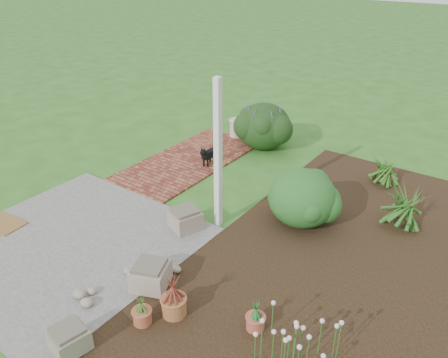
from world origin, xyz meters
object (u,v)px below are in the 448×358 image
Objects in this scene: black_dog at (208,154)px; cream_ceramic_urn at (236,128)px; stone_trough_near at (69,340)px; evergreen_shrub at (303,196)px.

black_dog and cream_ceramic_urn have the same top height.
black_dog reaches higher than stone_trough_near.
black_dog is at bearing -75.53° from cream_ceramic_urn.
stone_trough_near is 6.82m from cream_ceramic_urn.
stone_trough_near is at bearing -103.07° from evergreen_shrub.
evergreen_shrub reaches higher than black_dog.
cream_ceramic_urn is (-0.45, 1.73, -0.04)m from black_dog.
black_dog is 2.73m from evergreen_shrub.
black_dog is (-1.68, 4.76, 0.12)m from stone_trough_near.
evergreen_shrub reaches higher than stone_trough_near.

